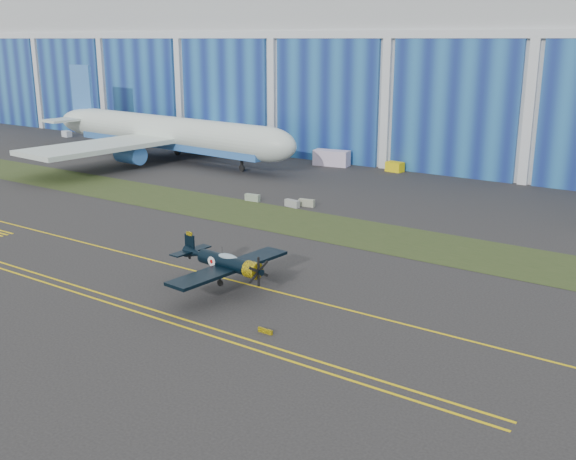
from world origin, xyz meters
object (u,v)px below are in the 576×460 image
Objects in this scene: warbird at (225,262)px; jetliner at (167,98)px; shipping_container at (332,158)px; tug at (395,167)px.

warbird is 64.45m from jetliner.
shipping_container is at bearing 27.62° from jetliner.
jetliner is at bearing -165.97° from shipping_container.
jetliner reaches higher than tug.
shipping_container is 2.22× the size of tug.
warbird is 2.19× the size of shipping_container.
jetliner is (-47.79, 42.49, 8.00)m from warbird.
warbird reaches higher than tug.
tug is at bearing 22.83° from jetliner.
shipping_container reaches higher than tug.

